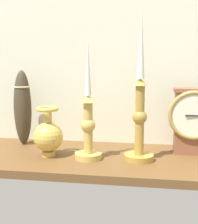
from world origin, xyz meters
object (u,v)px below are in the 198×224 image
(candlestick_tall_center, at_px, (140,112))
(tall_ceramic_vase, at_px, (23,107))
(mantel_clock, at_px, (192,119))
(brass_vase_bulbous, at_px, (48,135))
(candlestick_tall_left, at_px, (88,123))

(candlestick_tall_center, xyz_separation_m, tall_ceramic_vase, (-0.42, 0.12, -0.01))
(mantel_clock, relative_size, tall_ceramic_vase, 0.80)
(brass_vase_bulbous, bearing_deg, tall_ceramic_vase, 136.16)
(mantel_clock, distance_m, tall_ceramic_vase, 0.58)
(mantel_clock, bearing_deg, brass_vase_bulbous, -167.13)
(mantel_clock, xyz_separation_m, candlestick_tall_center, (-0.16, -0.10, 0.03))
(candlestick_tall_left, bearing_deg, candlestick_tall_center, 4.00)
(candlestick_tall_center, distance_m, brass_vase_bulbous, 0.29)
(mantel_clock, relative_size, candlestick_tall_left, 0.58)
(brass_vase_bulbous, relative_size, tall_ceramic_vase, 0.59)
(candlestick_tall_center, bearing_deg, candlestick_tall_left, -176.00)
(candlestick_tall_left, distance_m, tall_ceramic_vase, 0.30)
(candlestick_tall_center, distance_m, tall_ceramic_vase, 0.43)
(candlestick_tall_left, height_order, brass_vase_bulbous, candlestick_tall_left)
(mantel_clock, bearing_deg, candlestick_tall_left, -160.92)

